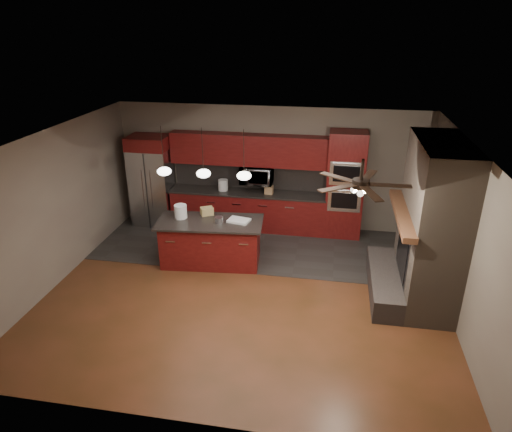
% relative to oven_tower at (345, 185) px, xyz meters
% --- Properties ---
extents(ground, '(7.00, 7.00, 0.00)m').
position_rel_oven_tower_xyz_m(ground, '(-1.70, -2.69, -1.19)').
color(ground, brown).
rests_on(ground, ground).
extents(ceiling, '(7.00, 6.00, 0.02)m').
position_rel_oven_tower_xyz_m(ceiling, '(-1.70, -2.69, 1.61)').
color(ceiling, white).
rests_on(ceiling, back_wall).
extents(back_wall, '(7.00, 0.02, 2.80)m').
position_rel_oven_tower_xyz_m(back_wall, '(-1.70, 0.31, 0.21)').
color(back_wall, gray).
rests_on(back_wall, ground).
extents(right_wall, '(0.02, 6.00, 2.80)m').
position_rel_oven_tower_xyz_m(right_wall, '(1.80, -2.69, 0.21)').
color(right_wall, gray).
rests_on(right_wall, ground).
extents(left_wall, '(0.02, 6.00, 2.80)m').
position_rel_oven_tower_xyz_m(left_wall, '(-5.20, -2.69, 0.21)').
color(left_wall, gray).
rests_on(left_wall, ground).
extents(slate_tile_patch, '(7.00, 2.40, 0.01)m').
position_rel_oven_tower_xyz_m(slate_tile_patch, '(-1.70, -0.89, -1.19)').
color(slate_tile_patch, '#2D2A28').
rests_on(slate_tile_patch, ground).
extents(fireplace_column, '(1.30, 2.10, 2.80)m').
position_rel_oven_tower_xyz_m(fireplace_column, '(1.34, -2.29, 0.11)').
color(fireplace_column, brown).
rests_on(fireplace_column, ground).
extents(back_cabinetry, '(3.59, 0.64, 2.20)m').
position_rel_oven_tower_xyz_m(back_cabinetry, '(-2.18, 0.05, -0.30)').
color(back_cabinetry, maroon).
rests_on(back_cabinetry, ground).
extents(oven_tower, '(0.80, 0.63, 2.38)m').
position_rel_oven_tower_xyz_m(oven_tower, '(0.00, 0.00, 0.00)').
color(oven_tower, maroon).
rests_on(oven_tower, ground).
extents(microwave, '(0.73, 0.41, 0.50)m').
position_rel_oven_tower_xyz_m(microwave, '(-1.98, 0.06, 0.11)').
color(microwave, silver).
rests_on(microwave, back_cabinetry).
extents(refrigerator, '(0.91, 0.75, 2.12)m').
position_rel_oven_tower_xyz_m(refrigerator, '(-4.43, -0.07, -0.13)').
color(refrigerator, silver).
rests_on(refrigerator, ground).
extents(kitchen_island, '(2.13, 1.12, 0.92)m').
position_rel_oven_tower_xyz_m(kitchen_island, '(-2.58, -1.79, -0.73)').
color(kitchen_island, maroon).
rests_on(kitchen_island, ground).
extents(white_bucket, '(0.32, 0.32, 0.27)m').
position_rel_oven_tower_xyz_m(white_bucket, '(-3.19, -1.72, -0.14)').
color(white_bucket, white).
rests_on(white_bucket, kitchen_island).
extents(paint_can, '(0.17, 0.17, 0.11)m').
position_rel_oven_tower_xyz_m(paint_can, '(-2.39, -1.81, -0.22)').
color(paint_can, '#A5A5A9').
rests_on(paint_can, kitchen_island).
extents(paint_tray, '(0.46, 0.37, 0.04)m').
position_rel_oven_tower_xyz_m(paint_tray, '(-2.02, -1.70, -0.25)').
color(paint_tray, white).
rests_on(paint_tray, kitchen_island).
extents(cardboard_box, '(0.30, 0.27, 0.15)m').
position_rel_oven_tower_xyz_m(cardboard_box, '(-2.72, -1.48, -0.19)').
color(cardboard_box, tan).
rests_on(cardboard_box, kitchen_island).
extents(counter_bucket, '(0.29, 0.29, 0.25)m').
position_rel_oven_tower_xyz_m(counter_bucket, '(-2.75, 0.01, -0.17)').
color(counter_bucket, silver).
rests_on(counter_bucket, back_cabinetry).
extents(counter_box, '(0.19, 0.16, 0.20)m').
position_rel_oven_tower_xyz_m(counter_box, '(-1.67, -0.04, -0.19)').
color(counter_box, '#A57D55').
rests_on(counter_box, back_cabinetry).
extents(pendant_left, '(0.26, 0.26, 0.92)m').
position_rel_oven_tower_xyz_m(pendant_left, '(-3.35, -1.99, 0.77)').
color(pendant_left, black).
rests_on(pendant_left, ceiling).
extents(pendant_center, '(0.26, 0.26, 0.92)m').
position_rel_oven_tower_xyz_m(pendant_center, '(-2.60, -1.99, 0.77)').
color(pendant_center, black).
rests_on(pendant_center, ceiling).
extents(pendant_right, '(0.26, 0.26, 0.92)m').
position_rel_oven_tower_xyz_m(pendant_right, '(-1.85, -1.99, 0.77)').
color(pendant_right, black).
rests_on(pendant_right, ceiling).
extents(ceiling_fan, '(1.27, 1.33, 0.41)m').
position_rel_oven_tower_xyz_m(ceiling_fan, '(0.10, -3.49, 1.27)').
color(ceiling_fan, black).
rests_on(ceiling_fan, ceiling).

